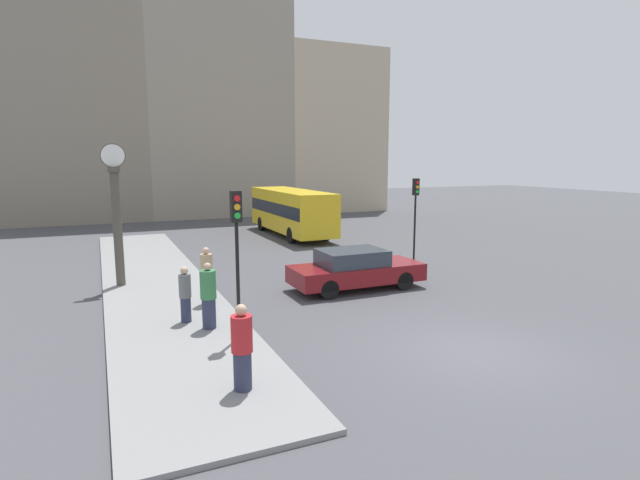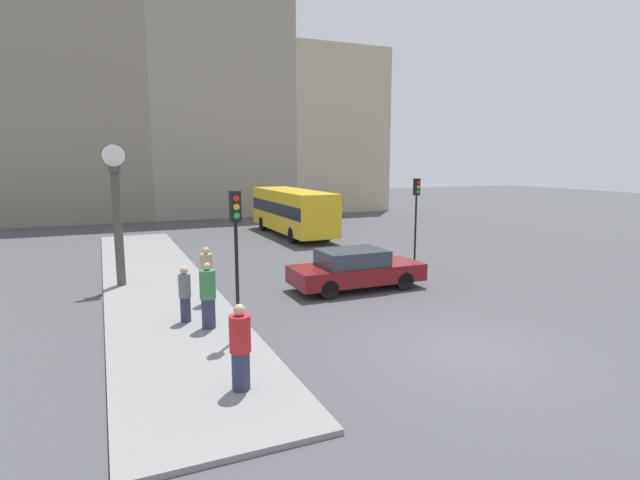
% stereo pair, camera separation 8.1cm
% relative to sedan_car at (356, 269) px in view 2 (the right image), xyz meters
% --- Properties ---
extents(ground_plane, '(120.00, 120.00, 0.00)m').
position_rel_sedan_car_xyz_m(ground_plane, '(-0.17, -6.43, -0.72)').
color(ground_plane, '#47474C').
extents(sidewalk_corner, '(3.62, 24.43, 0.11)m').
position_rel_sedan_car_xyz_m(sidewalk_corner, '(-6.45, 3.79, -0.67)').
color(sidewalk_corner, gray).
rests_on(sidewalk_corner, ground_plane).
extents(building_row, '(31.69, 5.00, 18.32)m').
position_rel_sedan_car_xyz_m(building_row, '(-0.93, 25.83, 7.93)').
color(building_row, gray).
rests_on(building_row, ground_plane).
extents(sedan_car, '(4.73, 1.86, 1.43)m').
position_rel_sedan_car_xyz_m(sedan_car, '(0.00, 0.00, 0.00)').
color(sedan_car, maroon).
rests_on(sedan_car, ground_plane).
extents(bus_distant, '(2.35, 8.85, 2.75)m').
position_rel_sedan_car_xyz_m(bus_distant, '(2.45, 12.87, 0.85)').
color(bus_distant, gold).
rests_on(bus_distant, ground_plane).
extents(traffic_light_near, '(0.26, 0.24, 3.72)m').
position_rel_sedan_car_xyz_m(traffic_light_near, '(-5.16, -3.48, 2.05)').
color(traffic_light_near, black).
rests_on(traffic_light_near, sidewalk_corner).
extents(traffic_light_far, '(0.26, 0.24, 3.73)m').
position_rel_sedan_car_xyz_m(traffic_light_far, '(5.00, 3.63, 1.95)').
color(traffic_light_far, black).
rests_on(traffic_light_far, ground_plane).
extents(street_clock, '(0.83, 0.40, 5.01)m').
position_rel_sedan_car_xyz_m(street_clock, '(-7.64, 3.53, 1.86)').
color(street_clock, '#4C473D').
rests_on(street_clock, sidewalk_corner).
extents(pedestrian_tan_coat, '(0.37, 0.37, 1.79)m').
position_rel_sedan_car_xyz_m(pedestrian_tan_coat, '(-5.26, -0.08, 0.28)').
color(pedestrian_tan_coat, '#2D334C').
rests_on(pedestrian_tan_coat, sidewalk_corner).
extents(pedestrian_green_hoodie, '(0.42, 0.42, 1.79)m').
position_rel_sedan_car_xyz_m(pedestrian_green_hoodie, '(-5.69, -2.40, 0.27)').
color(pedestrian_green_hoodie, '#2D334C').
rests_on(pedestrian_green_hoodie, sidewalk_corner).
extents(pedestrian_red_top, '(0.42, 0.42, 1.73)m').
position_rel_sedan_car_xyz_m(pedestrian_red_top, '(-5.83, -6.28, 0.24)').
color(pedestrian_red_top, '#2D334C').
rests_on(pedestrian_red_top, sidewalk_corner).
extents(pedestrian_grey_jacket, '(0.33, 0.33, 1.57)m').
position_rel_sedan_car_xyz_m(pedestrian_grey_jacket, '(-6.17, -1.61, 0.17)').
color(pedestrian_grey_jacket, '#2D334C').
rests_on(pedestrian_grey_jacket, sidewalk_corner).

